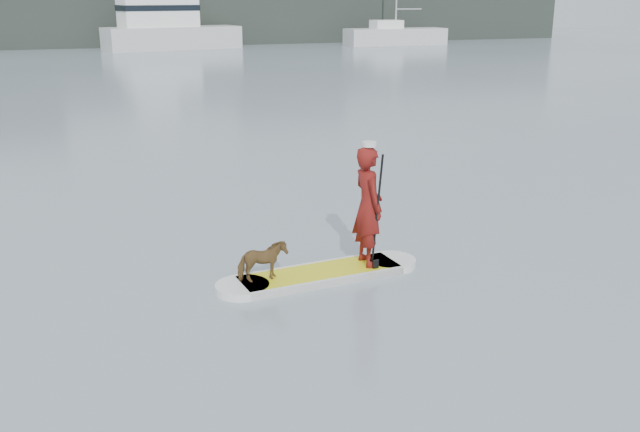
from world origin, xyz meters
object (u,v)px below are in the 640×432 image
object	(u,v)px
paddleboard	(320,275)
dog	(262,261)
paddler	(368,206)
motor_yacht_a	(166,26)
sailboat_f	(395,34)

from	to	relation	value
paddleboard	dog	world-z (taller)	dog
paddler	motor_yacht_a	bearing A→B (deg)	-5.79
paddleboard	dog	bearing A→B (deg)	180.00
paddleboard	motor_yacht_a	size ratio (longest dim) A/B	0.29
paddleboard	paddler	world-z (taller)	paddler
sailboat_f	motor_yacht_a	size ratio (longest dim) A/B	1.19
paddleboard	paddler	xyz separation A→B (m)	(0.81, 0.07, 0.99)
sailboat_f	paddleboard	bearing A→B (deg)	-116.13
paddleboard	paddler	size ratio (longest dim) A/B	1.76
paddleboard	motor_yacht_a	bearing A→B (deg)	79.54
dog	sailboat_f	world-z (taller)	sailboat_f
sailboat_f	dog	bearing A→B (deg)	-116.95
dog	paddleboard	bearing A→B (deg)	-89.13
paddleboard	motor_yacht_a	xyz separation A→B (m)	(4.93, 50.04, 1.76)
motor_yacht_a	paddler	bearing A→B (deg)	-106.28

